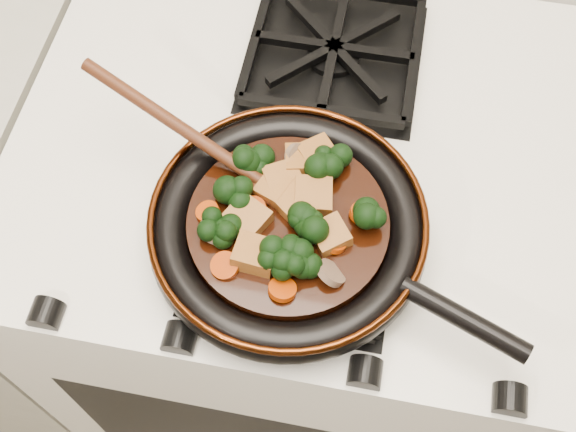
# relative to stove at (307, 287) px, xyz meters

# --- Properties ---
(stove) EXTENTS (0.76, 0.60, 0.90)m
(stove) POSITION_rel_stove_xyz_m (0.00, 0.00, 0.00)
(stove) COLOR white
(stove) RESTS_ON ground
(burner_grate_front) EXTENTS (0.23, 0.23, 0.03)m
(burner_grate_front) POSITION_rel_stove_xyz_m (0.00, -0.14, 0.46)
(burner_grate_front) COLOR black
(burner_grate_front) RESTS_ON stove
(burner_grate_back) EXTENTS (0.23, 0.23, 0.03)m
(burner_grate_back) POSITION_rel_stove_xyz_m (0.00, 0.14, 0.46)
(burner_grate_back) COLOR black
(burner_grate_back) RESTS_ON stove
(skillet) EXTENTS (0.42, 0.31, 0.05)m
(skillet) POSITION_rel_stove_xyz_m (-0.01, -0.15, 0.49)
(skillet) COLOR black
(skillet) RESTS_ON burner_grate_front
(braising_sauce) EXTENTS (0.22, 0.22, 0.02)m
(braising_sauce) POSITION_rel_stove_xyz_m (-0.01, -0.15, 0.50)
(braising_sauce) COLOR black
(braising_sauce) RESTS_ON skillet
(tofu_cube_0) EXTENTS (0.05, 0.05, 0.02)m
(tofu_cube_0) POSITION_rel_stove_xyz_m (-0.02, -0.10, 0.52)
(tofu_cube_0) COLOR #935922
(tofu_cube_0) RESTS_ON braising_sauce
(tofu_cube_1) EXTENTS (0.05, 0.05, 0.03)m
(tofu_cube_1) POSITION_rel_stove_xyz_m (0.01, -0.12, 0.52)
(tofu_cube_1) COLOR #935922
(tofu_cube_1) RESTS_ON braising_sauce
(tofu_cube_2) EXTENTS (0.06, 0.06, 0.03)m
(tofu_cube_2) POSITION_rel_stove_xyz_m (-0.05, -0.15, 0.52)
(tofu_cube_2) COLOR #935922
(tofu_cube_2) RESTS_ON braising_sauce
(tofu_cube_3) EXTENTS (0.05, 0.05, 0.02)m
(tofu_cube_3) POSITION_rel_stove_xyz_m (0.04, -0.16, 0.52)
(tofu_cube_3) COLOR #935922
(tofu_cube_3) RESTS_ON braising_sauce
(tofu_cube_4) EXTENTS (0.04, 0.04, 0.02)m
(tofu_cube_4) POSITION_rel_stove_xyz_m (-0.03, -0.11, 0.52)
(tofu_cube_4) COLOR #935922
(tofu_cube_4) RESTS_ON braising_sauce
(tofu_cube_5) EXTENTS (0.05, 0.05, 0.02)m
(tofu_cube_5) POSITION_rel_stove_xyz_m (0.01, -0.06, 0.52)
(tofu_cube_5) COLOR #935922
(tofu_cube_5) RESTS_ON braising_sauce
(tofu_cube_6) EXTENTS (0.05, 0.05, 0.02)m
(tofu_cube_6) POSITION_rel_stove_xyz_m (-0.01, -0.12, 0.52)
(tofu_cube_6) COLOR #935922
(tofu_cube_6) RESTS_ON braising_sauce
(tofu_cube_7) EXTENTS (0.05, 0.04, 0.03)m
(tofu_cube_7) POSITION_rel_stove_xyz_m (-0.03, -0.20, 0.52)
(tofu_cube_7) COLOR #935922
(tofu_cube_7) RESTS_ON braising_sauce
(tofu_cube_8) EXTENTS (0.04, 0.05, 0.02)m
(tofu_cube_8) POSITION_rel_stove_xyz_m (-0.01, -0.07, 0.52)
(tofu_cube_8) COLOR #935922
(tofu_cube_8) RESTS_ON braising_sauce
(broccoli_floret_0) EXTENTS (0.08, 0.07, 0.07)m
(broccoli_floret_0) POSITION_rel_stove_xyz_m (-0.00, -0.19, 0.52)
(broccoli_floret_0) COLOR black
(broccoli_floret_0) RESTS_ON braising_sauce
(broccoli_floret_1) EXTENTS (0.07, 0.07, 0.06)m
(broccoli_floret_1) POSITION_rel_stove_xyz_m (0.00, -0.15, 0.52)
(broccoli_floret_1) COLOR black
(broccoli_floret_1) RESTS_ON braising_sauce
(broccoli_floret_2) EXTENTS (0.08, 0.08, 0.05)m
(broccoli_floret_2) POSITION_rel_stove_xyz_m (0.02, -0.07, 0.52)
(broccoli_floret_2) COLOR black
(broccoli_floret_2) RESTS_ON braising_sauce
(broccoli_floret_3) EXTENTS (0.09, 0.09, 0.07)m
(broccoli_floret_3) POSITION_rel_stove_xyz_m (0.07, -0.13, 0.52)
(broccoli_floret_3) COLOR black
(broccoli_floret_3) RESTS_ON braising_sauce
(broccoli_floret_4) EXTENTS (0.08, 0.08, 0.05)m
(broccoli_floret_4) POSITION_rel_stove_xyz_m (-0.08, -0.17, 0.52)
(broccoli_floret_4) COLOR black
(broccoli_floret_4) RESTS_ON braising_sauce
(broccoli_floret_5) EXTENTS (0.08, 0.08, 0.06)m
(broccoli_floret_5) POSITION_rel_stove_xyz_m (0.02, -0.16, 0.52)
(broccoli_floret_5) COLOR black
(broccoli_floret_5) RESTS_ON braising_sauce
(broccoli_floret_6) EXTENTS (0.06, 0.06, 0.07)m
(broccoli_floret_6) POSITION_rel_stove_xyz_m (0.01, -0.20, 0.52)
(broccoli_floret_6) COLOR black
(broccoli_floret_6) RESTS_ON braising_sauce
(broccoli_floret_7) EXTENTS (0.06, 0.07, 0.06)m
(broccoli_floret_7) POSITION_rel_stove_xyz_m (-0.06, -0.08, 0.52)
(broccoli_floret_7) COLOR black
(broccoli_floret_7) RESTS_ON braising_sauce
(broccoli_floret_8) EXTENTS (0.08, 0.09, 0.06)m
(broccoli_floret_8) POSITION_rel_stove_xyz_m (0.01, -0.20, 0.52)
(broccoli_floret_8) COLOR black
(broccoli_floret_8) RESTS_ON braising_sauce
(broccoli_floret_9) EXTENTS (0.08, 0.08, 0.07)m
(broccoli_floret_9) POSITION_rel_stove_xyz_m (-0.07, -0.13, 0.52)
(broccoli_floret_9) COLOR black
(broccoli_floret_9) RESTS_ON braising_sauce
(carrot_coin_0) EXTENTS (0.03, 0.03, 0.02)m
(carrot_coin_0) POSITION_rel_stove_xyz_m (-0.06, -0.21, 0.51)
(carrot_coin_0) COLOR #AA3304
(carrot_coin_0) RESTS_ON braising_sauce
(carrot_coin_1) EXTENTS (0.03, 0.03, 0.01)m
(carrot_coin_1) POSITION_rel_stove_xyz_m (-0.09, -0.15, 0.51)
(carrot_coin_1) COLOR #AA3304
(carrot_coin_1) RESTS_ON braising_sauce
(carrot_coin_2) EXTENTS (0.03, 0.03, 0.02)m
(carrot_coin_2) POSITION_rel_stove_xyz_m (0.04, -0.16, 0.51)
(carrot_coin_2) COLOR #AA3304
(carrot_coin_2) RESTS_ON braising_sauce
(carrot_coin_3) EXTENTS (0.03, 0.03, 0.02)m
(carrot_coin_3) POSITION_rel_stove_xyz_m (-0.05, -0.14, 0.51)
(carrot_coin_3) COLOR #AA3304
(carrot_coin_3) RESTS_ON braising_sauce
(carrot_coin_4) EXTENTS (0.03, 0.03, 0.02)m
(carrot_coin_4) POSITION_rel_stove_xyz_m (0.07, -0.12, 0.51)
(carrot_coin_4) COLOR #AA3304
(carrot_coin_4) RESTS_ON braising_sauce
(carrot_coin_5) EXTENTS (0.03, 0.03, 0.02)m
(carrot_coin_5) POSITION_rel_stove_xyz_m (0.00, -0.23, 0.51)
(carrot_coin_5) COLOR #AA3304
(carrot_coin_5) RESTS_ON braising_sauce
(mushroom_slice_0) EXTENTS (0.04, 0.04, 0.03)m
(mushroom_slice_0) POSITION_rel_stove_xyz_m (-0.01, -0.07, 0.52)
(mushroom_slice_0) COLOR brown
(mushroom_slice_0) RESTS_ON braising_sauce
(mushroom_slice_1) EXTENTS (0.04, 0.04, 0.03)m
(mushroom_slice_1) POSITION_rel_stove_xyz_m (0.05, -0.20, 0.52)
(mushroom_slice_1) COLOR brown
(mushroom_slice_1) RESTS_ON braising_sauce
(mushroom_slice_2) EXTENTS (0.05, 0.05, 0.02)m
(mushroom_slice_2) POSITION_rel_stove_xyz_m (-0.08, -0.17, 0.52)
(mushroom_slice_2) COLOR brown
(mushroom_slice_2) RESTS_ON braising_sauce
(wooden_spoon) EXTENTS (0.15, 0.08, 0.25)m
(wooden_spoon) POSITION_rel_stove_xyz_m (-0.10, -0.09, 0.53)
(wooden_spoon) COLOR #46200F
(wooden_spoon) RESTS_ON braising_sauce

